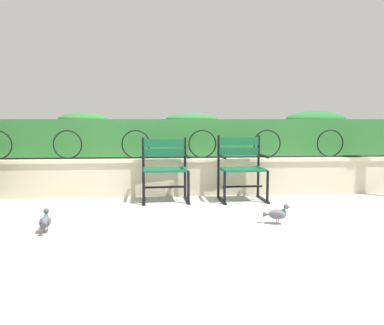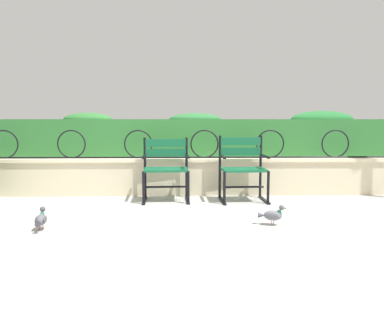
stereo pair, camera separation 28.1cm
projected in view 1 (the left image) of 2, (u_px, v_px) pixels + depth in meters
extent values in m
plane|color=#ADADA8|center=(192.00, 204.00, 5.19)|extent=(60.00, 60.00, 0.00)
cube|color=beige|center=(189.00, 177.00, 5.89)|extent=(6.92, 0.35, 0.50)
cube|color=beige|center=(189.00, 159.00, 5.86)|extent=(6.92, 0.41, 0.05)
cylinder|color=black|center=(189.00, 157.00, 5.78)|extent=(6.39, 0.02, 0.02)
torus|color=black|center=(68.00, 145.00, 5.62)|extent=(0.42, 0.02, 0.42)
torus|color=black|center=(136.00, 144.00, 5.70)|extent=(0.42, 0.02, 0.42)
torus|color=black|center=(202.00, 144.00, 5.78)|extent=(0.42, 0.02, 0.42)
torus|color=black|center=(267.00, 144.00, 5.85)|extent=(0.42, 0.02, 0.42)
torus|color=black|center=(330.00, 143.00, 5.93)|extent=(0.42, 0.02, 0.42)
cube|color=#2D7033|center=(187.00, 137.00, 6.23)|extent=(6.78, 0.46, 0.58)
ellipsoid|color=#2E6E31|center=(83.00, 119.00, 6.07)|extent=(0.76, 0.41, 0.20)
ellipsoid|color=#286432|center=(191.00, 119.00, 6.20)|extent=(0.82, 0.41, 0.20)
ellipsoid|color=#287235|center=(316.00, 119.00, 6.36)|extent=(1.01, 0.41, 0.27)
cube|color=#145B38|center=(166.00, 171.00, 5.20)|extent=(0.60, 0.15, 0.03)
cube|color=#145B38|center=(165.00, 170.00, 5.33)|extent=(0.60, 0.15, 0.03)
cube|color=#145B38|center=(165.00, 168.00, 5.47)|extent=(0.60, 0.15, 0.03)
cube|color=#145B38|center=(164.00, 143.00, 5.53)|extent=(0.59, 0.05, 0.11)
cube|color=#145B38|center=(164.00, 153.00, 5.54)|extent=(0.59, 0.05, 0.11)
cylinder|color=black|center=(185.00, 168.00, 5.60)|extent=(0.04, 0.04, 0.87)
cylinder|color=black|center=(188.00, 187.00, 5.20)|extent=(0.04, 0.04, 0.44)
cube|color=black|center=(187.00, 200.00, 5.41)|extent=(0.06, 0.52, 0.02)
cube|color=black|center=(187.00, 156.00, 5.35)|extent=(0.05, 0.40, 0.03)
cylinder|color=black|center=(143.00, 168.00, 5.53)|extent=(0.04, 0.04, 0.87)
cylinder|color=black|center=(144.00, 188.00, 5.13)|extent=(0.04, 0.04, 0.44)
cube|color=black|center=(144.00, 201.00, 5.34)|extent=(0.06, 0.52, 0.02)
cube|color=black|center=(143.00, 157.00, 5.28)|extent=(0.05, 0.40, 0.03)
cylinder|color=black|center=(165.00, 187.00, 5.36)|extent=(0.56, 0.05, 0.03)
cube|color=#145B38|center=(245.00, 170.00, 5.24)|extent=(0.59, 0.15, 0.03)
cube|color=#145B38|center=(243.00, 169.00, 5.38)|extent=(0.59, 0.15, 0.03)
cube|color=#145B38|center=(240.00, 168.00, 5.51)|extent=(0.59, 0.15, 0.03)
cube|color=#145B38|center=(239.00, 141.00, 5.57)|extent=(0.59, 0.06, 0.11)
cube|color=#145B38|center=(239.00, 151.00, 5.59)|extent=(0.59, 0.06, 0.11)
cylinder|color=black|center=(258.00, 166.00, 5.65)|extent=(0.04, 0.04, 0.90)
cylinder|color=black|center=(267.00, 187.00, 5.25)|extent=(0.04, 0.04, 0.44)
cube|color=black|center=(263.00, 199.00, 5.46)|extent=(0.06, 0.52, 0.02)
cube|color=black|center=(264.00, 156.00, 5.39)|extent=(0.05, 0.40, 0.03)
cylinder|color=black|center=(218.00, 167.00, 5.58)|extent=(0.04, 0.04, 0.90)
cylinder|color=black|center=(225.00, 188.00, 5.18)|extent=(0.04, 0.04, 0.44)
cube|color=black|center=(222.00, 200.00, 5.39)|extent=(0.06, 0.52, 0.02)
cube|color=black|center=(222.00, 156.00, 5.32)|extent=(0.05, 0.40, 0.03)
cylinder|color=black|center=(243.00, 187.00, 5.40)|extent=(0.56, 0.05, 0.03)
ellipsoid|color=#5B5B66|center=(45.00, 222.00, 3.89)|extent=(0.13, 0.20, 0.11)
cylinder|color=#2D6B56|center=(46.00, 217.00, 3.95)|extent=(0.05, 0.07, 0.06)
sphere|color=#494951|center=(46.00, 211.00, 3.96)|extent=(0.06, 0.06, 0.06)
cone|color=black|center=(47.00, 211.00, 3.99)|extent=(0.02, 0.02, 0.01)
cone|color=#404047|center=(44.00, 225.00, 3.77)|extent=(0.07, 0.09, 0.06)
ellipsoid|color=#4E4E56|center=(41.00, 222.00, 3.87)|extent=(0.04, 0.14, 0.07)
ellipsoid|color=#4E4E56|center=(50.00, 221.00, 3.88)|extent=(0.04, 0.14, 0.07)
cylinder|color=#C6515B|center=(44.00, 230.00, 3.90)|extent=(0.01, 0.01, 0.05)
cylinder|color=#C6515B|center=(47.00, 230.00, 3.89)|extent=(0.01, 0.01, 0.05)
ellipsoid|color=slate|center=(277.00, 214.00, 4.20)|extent=(0.21, 0.15, 0.11)
cylinder|color=#2D6B56|center=(284.00, 211.00, 4.18)|extent=(0.07, 0.06, 0.06)
sphere|color=#55555D|center=(286.00, 207.00, 4.17)|extent=(0.06, 0.06, 0.06)
cone|color=black|center=(289.00, 207.00, 4.16)|extent=(0.03, 0.02, 0.01)
cone|color=#4A4A52|center=(267.00, 214.00, 4.22)|extent=(0.09, 0.08, 0.06)
ellipsoid|color=#5B5B63|center=(276.00, 213.00, 4.24)|extent=(0.14, 0.06, 0.07)
ellipsoid|color=#5B5B63|center=(277.00, 215.00, 4.16)|extent=(0.14, 0.06, 0.07)
cylinder|color=#C6515B|center=(278.00, 221.00, 4.22)|extent=(0.01, 0.01, 0.05)
cylinder|color=#C6515B|center=(276.00, 222.00, 4.19)|extent=(0.01, 0.01, 0.05)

